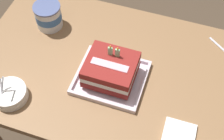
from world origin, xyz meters
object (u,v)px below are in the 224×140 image
(foil_tray, at_px, (111,78))
(napkin_pile, at_px, (179,134))
(birthday_cake, at_px, (111,69))
(bowl_stack, at_px, (10,94))
(ice_cream_tub, at_px, (48,16))

(foil_tray, height_order, napkin_pile, foil_tray)
(foil_tray, bearing_deg, napkin_pile, -25.96)
(birthday_cake, height_order, napkin_pile, birthday_cake)
(birthday_cake, xyz_separation_m, bowl_stack, (-0.36, -0.21, -0.05))
(bowl_stack, relative_size, napkin_pile, 1.18)
(foil_tray, height_order, birthday_cake, birthday_cake)
(napkin_pile, bearing_deg, foil_tray, 154.04)
(foil_tray, height_order, ice_cream_tub, ice_cream_tub)
(ice_cream_tub, bearing_deg, bowl_stack, -87.47)
(birthday_cake, distance_m, ice_cream_tub, 0.43)
(bowl_stack, distance_m, ice_cream_tub, 0.42)
(foil_tray, distance_m, ice_cream_tub, 0.43)
(foil_tray, bearing_deg, birthday_cake, 90.00)
(birthday_cake, bearing_deg, bowl_stack, -149.28)
(birthday_cake, height_order, ice_cream_tub, birthday_cake)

